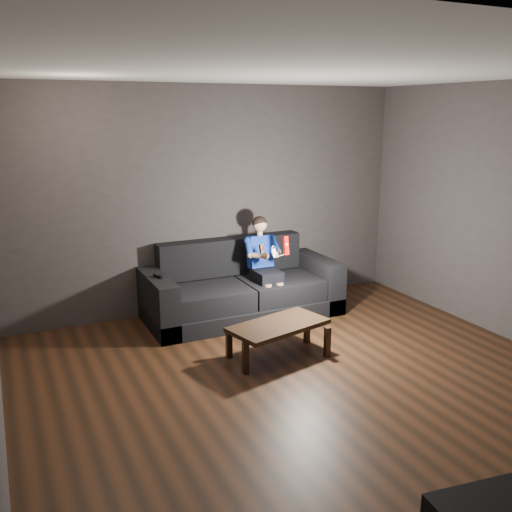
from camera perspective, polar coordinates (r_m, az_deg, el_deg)
floor at (r=5.17m, az=5.95°, el=-13.25°), size 5.00×5.00×0.00m
back_wall at (r=6.92m, az=-4.49°, el=5.64°), size 5.00×0.04×2.70m
ceiling at (r=4.60m, az=6.86°, el=18.11°), size 5.00×5.00×0.02m
sofa at (r=6.81m, az=-1.47°, el=-3.65°), size 2.28×0.99×0.88m
child at (r=6.74m, az=0.76°, el=-0.04°), size 0.43×0.52×1.05m
wii_remote_red at (r=6.37m, az=3.01°, el=1.06°), size 0.05×0.08×0.21m
nunchuk_white at (r=6.32m, az=1.77°, el=0.46°), size 0.06×0.09×0.14m
wii_remote_black at (r=6.31m, az=-9.76°, el=-2.03°), size 0.08×0.15×0.03m
coffee_table at (r=5.67m, az=2.25°, el=-7.20°), size 1.07×0.71×0.36m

